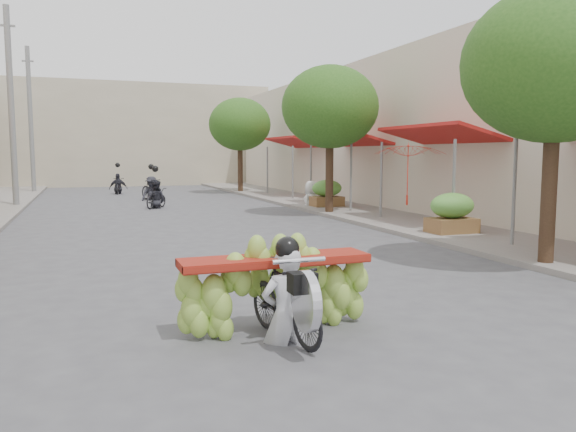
{
  "coord_description": "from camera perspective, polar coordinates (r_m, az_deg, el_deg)",
  "views": [
    {
      "loc": [
        -2.8,
        -4.18,
        2.15
      ],
      "look_at": [
        0.49,
        4.82,
        1.1
      ],
      "focal_mm": 35.0,
      "sensor_mm": 36.0,
      "label": 1
    }
  ],
  "objects": [
    {
      "name": "far_building",
      "position": [
        42.29,
        -16.41,
        7.85
      ],
      "size": [
        20.0,
        6.0,
        7.0
      ],
      "primitive_type": "cube",
      "color": "#B2A68D",
      "rests_on": "ground"
    },
    {
      "name": "bg_motorbike_c",
      "position": [
        31.91,
        -16.88,
        3.61
      ],
      "size": [
        1.04,
        1.59,
        1.95
      ],
      "color": "black",
      "rests_on": "ground"
    },
    {
      "name": "utility_pole_far",
      "position": [
        25.38,
        -26.3,
        9.87
      ],
      "size": [
        0.6,
        0.24,
        8.0
      ],
      "color": "slate",
      "rests_on": "ground"
    },
    {
      "name": "ground",
      "position": [
        5.47,
        13.22,
        -17.08
      ],
      "size": [
        120.0,
        120.0,
        0.0
      ],
      "primitive_type": "plane",
      "color": "#505055",
      "rests_on": "ground"
    },
    {
      "name": "produce_crate_far",
      "position": [
        22.14,
        3.97,
        2.54
      ],
      "size": [
        1.2,
        0.88,
        1.16
      ],
      "color": "brown",
      "rests_on": "ground"
    },
    {
      "name": "street_tree_far",
      "position": [
        31.31,
        -4.92,
        9.24
      ],
      "size": [
        3.4,
        3.4,
        5.25
      ],
      "color": "#3A2719",
      "rests_on": "ground"
    },
    {
      "name": "market_umbrella",
      "position": [
        16.43,
        12.28,
        7.37
      ],
      "size": [
        2.55,
        2.55,
        1.82
      ],
      "rotation": [
        0.0,
        0.0,
        0.34
      ],
      "color": "red",
      "rests_on": "ground"
    },
    {
      "name": "street_tree_near",
      "position": [
        11.69,
        25.53,
        13.69
      ],
      "size": [
        3.4,
        3.4,
        5.25
      ],
      "color": "#3A2719",
      "rests_on": "ground"
    },
    {
      "name": "shophouse_row_right",
      "position": [
        23.45,
        19.26,
        8.0
      ],
      "size": [
        9.77,
        40.0,
        6.0
      ],
      "color": "beige",
      "rests_on": "ground"
    },
    {
      "name": "banana_motorbike",
      "position": [
        6.65,
        -0.73,
        -6.42
      ],
      "size": [
        2.32,
        1.81,
        2.05
      ],
      "color": "black",
      "rests_on": "ground"
    },
    {
      "name": "produce_crate_mid",
      "position": [
        15.21,
        16.33,
        0.59
      ],
      "size": [
        1.2,
        0.88,
        1.16
      ],
      "color": "brown",
      "rests_on": "ground"
    },
    {
      "name": "pedestrian",
      "position": [
        22.79,
        2.42,
        3.6
      ],
      "size": [
        1.11,
        1.0,
        1.94
      ],
      "rotation": [
        0.0,
        0.0,
        3.73
      ],
      "color": "white",
      "rests_on": "ground"
    },
    {
      "name": "utility_pole_back",
      "position": [
        34.33,
        -24.68,
        8.84
      ],
      "size": [
        0.6,
        0.24,
        8.0
      ],
      "color": "slate",
      "rests_on": "ground"
    },
    {
      "name": "street_tree_mid",
      "position": [
        20.01,
        4.28,
        10.94
      ],
      "size": [
        3.4,
        3.4,
        5.25
      ],
      "color": "#3A2719",
      "rests_on": "ground"
    },
    {
      "name": "bg_motorbike_b",
      "position": [
        27.11,
        -13.7,
        3.31
      ],
      "size": [
        1.22,
        1.83,
        1.95
      ],
      "color": "black",
      "rests_on": "ground"
    },
    {
      "name": "sidewalk_right",
      "position": [
        21.64,
        6.97,
        0.68
      ],
      "size": [
        4.0,
        60.0,
        0.12
      ],
      "primitive_type": "cube",
      "color": "gray",
      "rests_on": "ground"
    },
    {
      "name": "bg_motorbike_a",
      "position": [
        23.07,
        -13.3,
        2.7
      ],
      "size": [
        1.25,
        1.48,
        1.95
      ],
      "color": "black",
      "rests_on": "ground"
    }
  ]
}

